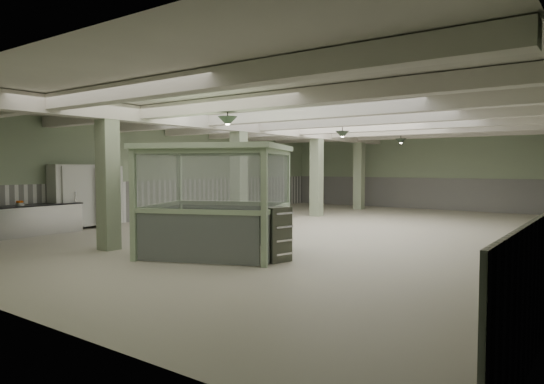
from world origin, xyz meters
The scene contains 25 objects.
floor centered at (0.00, 0.00, 0.00)m, with size 20.00×20.00×0.00m, color beige.
ceiling centered at (0.00, 0.00, 3.60)m, with size 14.00×20.00×0.02m, color silver.
wall_back centered at (0.00, 10.00, 1.80)m, with size 14.00×0.02×3.60m, color #91A382.
wall_left centered at (-7.00, 0.00, 1.80)m, with size 0.02×20.00×3.60m, color #91A382.
wainscot_left centered at (-6.97, 0.00, 0.75)m, with size 0.05×19.90×1.50m, color white.
wainscot_back centered at (0.00, 9.97, 0.75)m, with size 13.90×0.05×1.50m, color white.
girder centered at (-2.50, 0.00, 3.38)m, with size 0.45×19.90×0.40m, color silver.
beam_a centered at (0.00, -7.50, 3.42)m, with size 13.90×0.35×0.32m, color silver.
beam_b centered at (0.00, -5.00, 3.42)m, with size 13.90×0.35×0.32m, color silver.
beam_c centered at (0.00, -2.50, 3.42)m, with size 13.90×0.35×0.32m, color silver.
beam_d centered at (0.00, 0.00, 3.42)m, with size 13.90×0.35×0.32m, color silver.
beam_e centered at (0.00, 2.50, 3.42)m, with size 13.90×0.35×0.32m, color silver.
beam_f centered at (0.00, 5.00, 3.42)m, with size 13.90×0.35×0.32m, color silver.
beam_g centered at (0.00, 7.50, 3.42)m, with size 13.90×0.35×0.32m, color silver.
column_a centered at (-2.50, -6.00, 1.80)m, with size 0.42×0.42×3.60m, color #9EAE8C.
column_b centered at (-2.50, -1.00, 1.80)m, with size 0.42×0.42×3.60m, color #9EAE8C.
column_c centered at (-2.50, 4.00, 1.80)m, with size 0.42×0.42×3.60m, color #9EAE8C.
column_d centered at (-2.50, 8.00, 1.80)m, with size 0.42×0.42×3.60m, color #9EAE8C.
pendant_front centered at (0.50, -5.00, 3.05)m, with size 0.44×0.44×0.22m, color #2A3628.
pendant_mid centered at (0.50, 0.50, 3.05)m, with size 0.44×0.44×0.22m, color #2A3628.
pendant_back centered at (0.50, 5.50, 3.05)m, with size 0.44×0.44×0.22m, color #2A3628.
orange_bowl centered at (-6.42, -6.19, 0.94)m, with size 0.24×0.24×0.09m, color #B2B2B7.
walkin_cooler centered at (-6.62, -4.00, 1.01)m, with size 0.84×2.20×2.02m.
guard_booth centered at (0.05, -4.91, 1.72)m, with size 3.94×3.69×2.54m.
filing_cabinet centered at (1.72, -4.81, 0.59)m, with size 0.38×0.54×1.18m, color #505446.
Camera 1 is at (7.67, -13.25, 2.04)m, focal length 32.00 mm.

